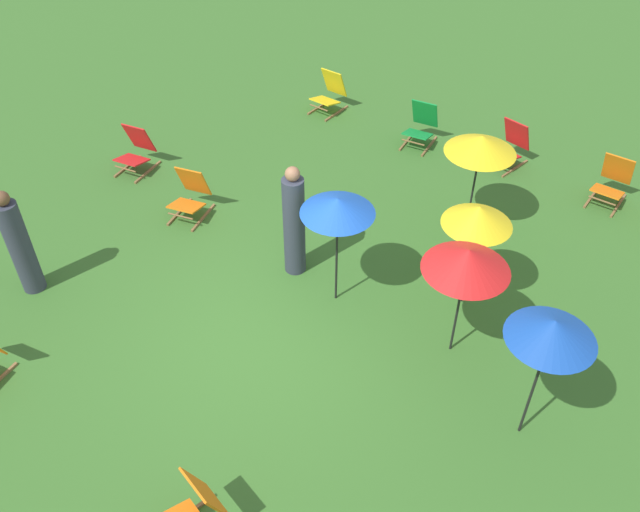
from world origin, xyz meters
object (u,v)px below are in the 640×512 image
Objects in this scene: person_0 at (294,224)px; deckchair_7 at (190,195)px; umbrella_4 at (467,260)px; deckchair_6 at (510,146)px; deckchair_5 at (136,151)px; deckchair_2 at (330,93)px; deckchair_3 at (612,182)px; deckchair_4 at (421,126)px; umbrella_2 at (338,206)px; deckchair_1 at (195,512)px; umbrella_0 at (481,144)px; person_1 at (19,245)px; umbrella_3 at (478,216)px; umbrella_1 at (553,330)px.

deckchair_7 is at bearing -50.07° from person_0.
deckchair_6 is at bearing 104.81° from umbrella_4.
deckchair_7 is (-3.56, -4.40, 0.00)m from deckchair_6.
deckchair_2 is at bearing 57.02° from deckchair_5.
deckchair_3 is 3.46m from deckchair_4.
deckchair_5 is (-3.65, -3.69, 0.00)m from deckchair_4.
umbrella_2 is (-2.37, -4.57, 1.23)m from deckchair_3.
person_0 is at bearing 128.00° from deckchair_1.
umbrella_0 reaches higher than deckchair_3.
umbrella_4 is (1.21, -4.57, 1.16)m from deckchair_6.
deckchair_1 is at bearing -76.47° from deckchair_6.
deckchair_6 is at bearing 2.58° from deckchair_4.
deckchair_1 is at bearing -100.38° from deckchair_3.
deckchair_3 is (1.57, 8.17, 0.00)m from deckchair_1.
deckchair_4 is 0.50× the size of person_1.
deckchair_1 and deckchair_5 have the same top height.
umbrella_4 is at bearing -16.01° from deckchair_5.
deckchair_5 is 3.23m from person_1.
umbrella_2 is (3.21, -4.43, 1.23)m from deckchair_2.
person_1 is at bearing -147.01° from umbrella_3.
umbrella_1 is at bearing 18.51° from person_1.
umbrella_1 is 1.07× the size of umbrella_2.
deckchair_4 is (2.12, -0.07, 0.00)m from deckchair_2.
deckchair_3 is (5.57, 0.14, 0.00)m from deckchair_2.
deckchair_3 is at bearing -4.37° from deckchair_4.
umbrella_3 is 0.97× the size of umbrella_4.
deckchair_4 is at bearing 136.02° from umbrella_0.
person_0 reaches higher than deckchair_1.
umbrella_4 is at bearing 130.86° from person_0.
deckchair_7 is 0.47× the size of umbrella_1.
person_0 reaches higher than umbrella_3.
umbrella_1 reaches higher than umbrella_2.
deckchair_1 is 3.89m from umbrella_2.
deckchair_1 and deckchair_3 have the same top height.
deckchair_3 is 0.50× the size of person_1.
deckchair_1 is 0.50× the size of umbrella_2.
umbrella_2 reaches higher than umbrella_3.
deckchair_3 is 1.83m from deckchair_6.
deckchair_5 is at bearing -55.11° from person_0.
person_0 reaches higher than deckchair_7.
deckchair_7 is at bearing 175.14° from umbrella_2.
deckchair_5 is 4.94m from umbrella_2.
person_1 is (-2.55, -6.70, 0.41)m from deckchair_4.
deckchair_3 is 6.90m from deckchair_7.
umbrella_0 reaches higher than deckchair_2.
umbrella_2 reaches higher than person_1.
umbrella_1 is at bearing -22.53° from deckchair_7.
umbrella_4 is 0.95× the size of person_0.
umbrella_1 reaches higher than umbrella_3.
person_1 reaches higher than umbrella_0.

